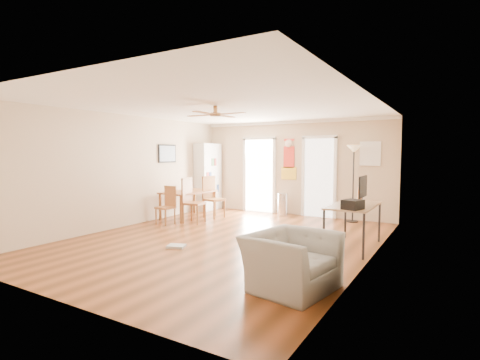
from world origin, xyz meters
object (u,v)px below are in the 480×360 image
Objects in this scene: dining_chair_right_a at (214,197)px; dining_table at (188,205)px; dining_chair_right_b at (194,201)px; trash_can at (283,204)px; armchair at (291,261)px; bookshelf at (208,177)px; printer at (353,205)px; dining_chair_near at (165,205)px; computer_desk at (353,226)px; torchiere_lamp at (353,184)px; wastebasket_a at (266,239)px.

dining_table is at bearing 136.90° from dining_chair_right_a.
dining_chair_right_b is 1.79× the size of trash_can.
dining_table is at bearing 62.56° from armchair.
dining_table is (0.38, -1.41, -0.64)m from bookshelf.
dining_chair_right_a is 4.46m from printer.
dining_chair_near is (-0.50, -0.49, -0.09)m from dining_chair_right_b.
dining_chair_near is 0.62× the size of computer_desk.
armchair is (4.25, -2.36, -0.10)m from dining_chair_near.
torchiere_lamp is 6.12× the size of printer.
armchair is at bearing -81.79° from printer.
printer is (0.12, -0.58, 0.47)m from computer_desk.
computer_desk is (4.86, -2.27, -0.60)m from bookshelf.
printer is (4.05, -1.83, 0.32)m from dining_chair_right_a.
dining_chair_near is 2.91× the size of printer.
dining_chair_right_b is (0.93, -1.87, -0.45)m from bookshelf.
bookshelf is 6.39× the size of printer.
dining_chair_right_b is (0.00, -0.85, 0.00)m from dining_chair_right_a.
torchiere_lamp reaches higher than dining_chair_right_b.
bookshelf reaches higher than trash_can.
trash_can is 0.32× the size of torchiere_lamp.
wastebasket_a is at bearing 45.45° from armchair.
bookshelf is at bearing -174.20° from trash_can.
dining_chair_near is 3.05× the size of wastebasket_a.
dining_table is 0.75× the size of torchiere_lamp.
armchair is at bearing -37.55° from dining_table.
wastebasket_a is (-0.76, -3.27, -0.81)m from torchiere_lamp.
dining_chair_right_b reaches higher than dining_table.
bookshelf is 4.25m from torchiere_lamp.
trash_can is at bearing 109.08° from wastebasket_a.
dining_chair_near is (-0.50, -1.34, -0.09)m from dining_chair_right_a.
dining_chair_right_b reaches higher than computer_desk.
torchiere_lamp is 1.30× the size of computer_desk.
trash_can is 2.00m from torchiere_lamp.
torchiere_lamp is (3.87, 1.64, 0.60)m from dining_table.
dining_table is 1.32× the size of armchair.
wastebasket_a is (2.56, -1.17, -0.40)m from dining_chair_right_b.
dining_chair_near is at bearing 167.48° from wastebasket_a.
armchair is at bearing -24.96° from dining_chair_near.
dining_chair_right_b is at bearing -147.66° from torchiere_lamp.
dining_table is 1.31× the size of dining_chair_right_a.
dining_chair_right_b is at bearing 48.55° from dining_chair_near.
computer_desk is (3.93, -0.40, -0.16)m from dining_chair_right_b.
bookshelf is 2.14m from dining_chair_right_b.
trash_can is at bearing -12.48° from bookshelf.
dining_chair_right_a is 1.78× the size of trash_can.
dining_chair_near is (0.05, -0.95, 0.10)m from dining_table.
dining_chair_near is 0.84× the size of armchair.
torchiere_lamp is at bearing 38.26° from dining_chair_near.
dining_chair_right_a reaches higher than dining_table.
computer_desk is (3.93, -1.25, -0.15)m from dining_chair_right_a.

